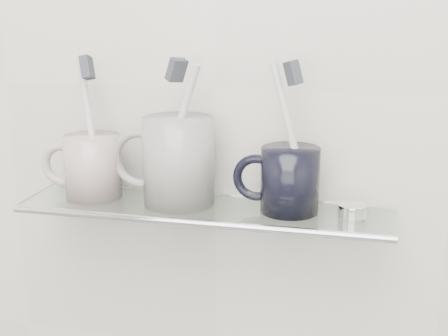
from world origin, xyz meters
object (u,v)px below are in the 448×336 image
(shelf_glass, at_px, (204,209))
(mug_center, at_px, (178,161))
(mug_right, at_px, (290,180))
(mug_left, at_px, (93,167))

(shelf_glass, bearing_deg, mug_center, 172.23)
(shelf_glass, relative_size, mug_right, 5.83)
(mug_left, bearing_deg, shelf_glass, -17.94)
(mug_left, distance_m, mug_right, 0.28)
(shelf_glass, distance_m, mug_right, 0.12)
(mug_left, bearing_deg, mug_right, -16.16)
(shelf_glass, height_order, mug_left, mug_left)
(shelf_glass, distance_m, mug_center, 0.07)
(mug_center, bearing_deg, shelf_glass, 16.42)
(mug_center, relative_size, mug_right, 1.38)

